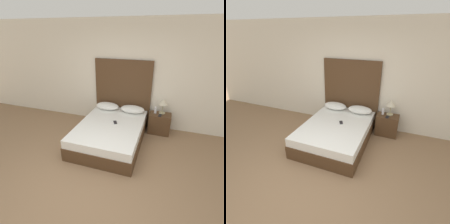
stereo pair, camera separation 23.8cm
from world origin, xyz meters
TOP-DOWN VIEW (x-y plane):
  - ground_plane at (0.00, 0.00)m, footprint 16.00×16.00m
  - wall_back at (0.00, 2.68)m, footprint 10.00×0.06m
  - bed at (-0.11, 1.61)m, footprint 1.43×1.94m
  - headboard at (-0.11, 2.60)m, footprint 1.50×0.05m
  - pillow_left at (-0.45, 2.35)m, footprint 0.61×0.35m
  - pillow_right at (0.24, 2.35)m, footprint 0.61×0.35m
  - phone_on_bed at (-0.02, 1.69)m, footprint 0.13×0.17m
  - nightstand at (0.94, 2.37)m, footprint 0.53×0.35m
  - table_lamp at (0.97, 2.45)m, footprint 0.23×0.23m
  - phone_on_nightstand at (0.94, 2.29)m, footprint 0.09×0.16m
  - toiletry_bottle at (0.81, 2.40)m, footprint 0.06×0.06m

SIDE VIEW (x-z plane):
  - ground_plane at x=0.00m, z-range 0.00..0.00m
  - bed at x=-0.11m, z-range 0.00..0.47m
  - nightstand at x=0.94m, z-range 0.00..0.52m
  - phone_on_bed at x=-0.02m, z-range 0.48..0.49m
  - phone_on_nightstand at x=0.94m, z-range 0.52..0.53m
  - pillow_left at x=-0.45m, z-range 0.48..0.66m
  - pillow_right at x=0.24m, z-range 0.48..0.66m
  - toiletry_bottle at x=0.81m, z-range 0.52..0.68m
  - table_lamp at x=0.97m, z-range 0.62..0.99m
  - headboard at x=-0.11m, z-range 0.00..1.76m
  - wall_back at x=0.00m, z-range 0.00..2.70m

